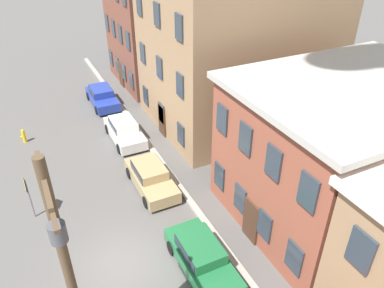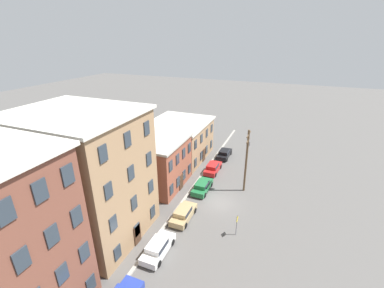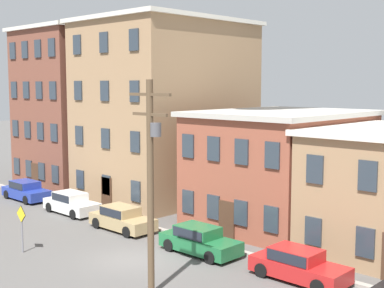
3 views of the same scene
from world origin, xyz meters
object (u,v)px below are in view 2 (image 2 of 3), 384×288
car_tan (183,213)px  car_black (224,153)px  car_white (158,247)px  car_red (213,168)px  car_green (202,186)px  utility_pole (247,158)px  caution_sign (237,222)px

car_tan → car_black: (18.09, -0.05, 0.00)m
car_white → car_red: 17.95m
car_green → utility_pole: size_ratio=0.49×
car_red → utility_pole: (-3.49, -5.64, 4.27)m
car_white → car_black: (23.83, -0.30, 0.00)m
car_green → car_red: same height
car_green → car_red: bearing=2.8°
car_green → utility_pole: 7.22m
car_green → car_red: size_ratio=1.00×
car_red → car_white: bearing=179.9°
car_black → utility_pole: size_ratio=0.49×
car_red → caution_sign: 14.18m
car_black → car_tan: bearing=179.8°
car_tan → utility_pole: utility_pole is taller
car_red → caution_sign: caution_sign is taller
car_tan → car_green: bearing=-0.5°
car_white → car_green: same height
car_white → caution_sign: bearing=-50.5°
car_green → car_black: 11.66m
car_tan → caution_sign: bearing=-92.9°
car_red → car_black: 5.88m
car_red → utility_pole: utility_pole is taller
car_red → car_green: bearing=-177.2°
car_red → utility_pole: 7.89m
car_tan → car_white: bearing=177.6°
car_tan → utility_pole: (8.72, -5.41, 4.27)m
car_black → caution_sign: caution_sign is taller
car_black → car_red: bearing=177.3°
car_tan → caution_sign: (-0.32, -6.35, 0.91)m
car_white → car_tan: bearing=-2.4°
caution_sign → car_black: bearing=18.9°
car_red → utility_pole: bearing=-121.8°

